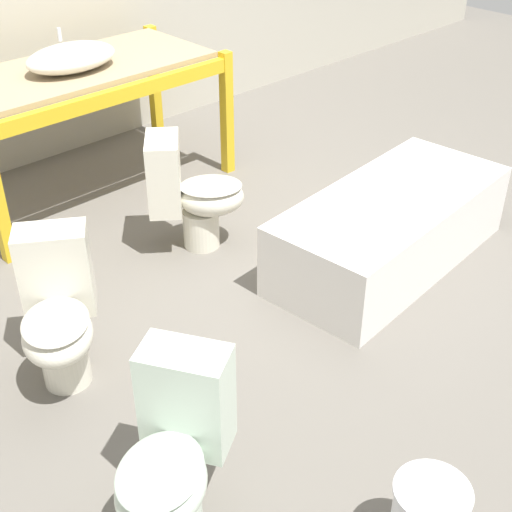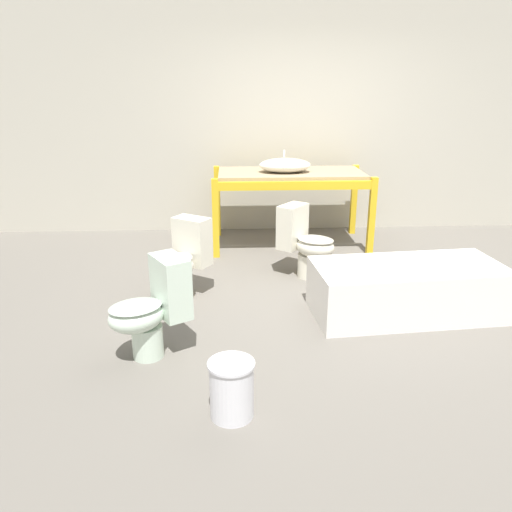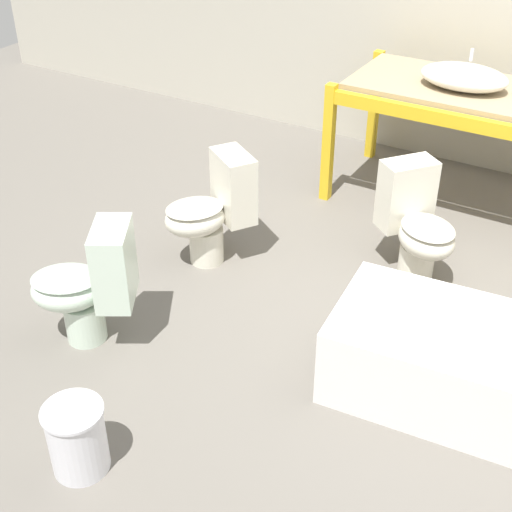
% 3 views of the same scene
% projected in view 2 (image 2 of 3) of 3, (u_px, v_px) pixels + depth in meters
% --- Properties ---
extents(ground_plane, '(12.00, 12.00, 0.00)m').
position_uv_depth(ground_plane, '(335.00, 291.00, 4.65)').
color(ground_plane, '#666059').
extents(warehouse_wall_rear, '(10.80, 0.08, 3.20)m').
position_uv_depth(warehouse_wall_rear, '(307.00, 103.00, 6.18)').
color(warehouse_wall_rear, '#B2AD9E').
rests_on(warehouse_wall_rear, ground_plane).
extents(shelving_rack, '(1.79, 0.92, 0.88)m').
position_uv_depth(shelving_rack, '(290.00, 182.00, 5.76)').
color(shelving_rack, gold).
rests_on(shelving_rack, ground_plane).
extents(sink_basin, '(0.59, 0.38, 0.24)m').
position_uv_depth(sink_basin, '(285.00, 165.00, 5.64)').
color(sink_basin, silver).
rests_on(sink_basin, shelving_rack).
extents(bathtub_main, '(1.59, 0.81, 0.44)m').
position_uv_depth(bathtub_main, '(407.00, 286.00, 4.12)').
color(bathtub_main, white).
rests_on(bathtub_main, ground_plane).
extents(toilet_near, '(0.63, 0.55, 0.71)m').
position_uv_depth(toilet_near, '(152.00, 308.00, 3.45)').
color(toilet_near, silver).
rests_on(toilet_near, ground_plane).
extents(toilet_far, '(0.57, 0.63, 0.71)m').
position_uv_depth(toilet_far, '(183.00, 260.00, 4.40)').
color(toilet_far, silver).
rests_on(toilet_far, ground_plane).
extents(toilet_extra, '(0.63, 0.59, 0.71)m').
position_uv_depth(toilet_extra, '(305.00, 242.00, 4.91)').
color(toilet_extra, silver).
rests_on(toilet_extra, ground_plane).
extents(bucket_white, '(0.27, 0.27, 0.35)m').
position_uv_depth(bucket_white, '(232.00, 388.00, 2.85)').
color(bucket_white, silver).
rests_on(bucket_white, ground_plane).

